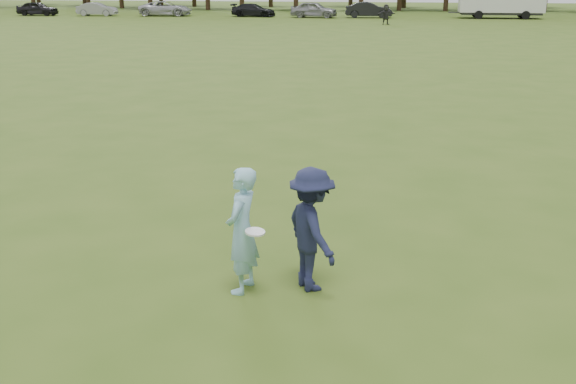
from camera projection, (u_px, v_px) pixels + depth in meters
name	position (u px, v px, depth m)	size (l,w,h in m)	color
ground	(234.00, 266.00, 10.15)	(200.00, 200.00, 0.00)	#375016
thrower	(242.00, 230.00, 9.11)	(0.65, 0.42, 1.77)	#8FC8DD
defender	(312.00, 229.00, 9.19)	(1.12, 0.65, 1.74)	#1A1E3A
player_far_d	(386.00, 14.00, 57.99)	(1.59, 0.51, 1.71)	#2A2A2A
car_a	(37.00, 9.00, 70.49)	(1.70, 4.22, 1.44)	black
car_b	(97.00, 9.00, 69.97)	(1.43, 4.10, 1.35)	gray
car_c	(165.00, 9.00, 69.83)	(2.49, 5.40, 1.50)	#ACACB1
car_d	(254.00, 10.00, 68.59)	(1.83, 4.50, 1.31)	black
car_e	(314.00, 10.00, 67.12)	(1.86, 4.63, 1.58)	gray
car_f	(369.00, 10.00, 66.93)	(1.61, 4.61, 1.52)	black
disc_in_play	(255.00, 232.00, 8.89)	(0.31, 0.31, 0.06)	white
cargo_trailer	(502.00, 0.00, 65.59)	(9.00, 2.75, 3.20)	silver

